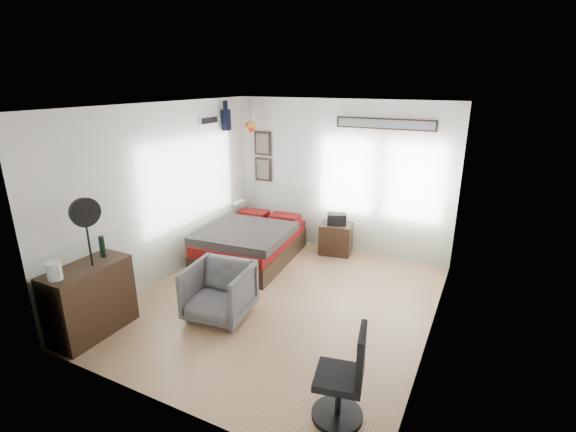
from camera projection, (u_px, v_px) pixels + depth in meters
name	position (u px, v px, depth m)	size (l,w,h in m)	color
ground_plane	(282.00, 302.00, 5.93)	(4.00, 4.50, 0.01)	#97744C
room_shell	(282.00, 188.00, 5.62)	(4.02, 4.52, 2.71)	silver
wall_decor	(277.00, 133.00, 7.40)	(3.55, 1.32, 1.44)	black
bed	(251.00, 243.00, 7.23)	(1.54, 2.06, 0.62)	#332115
dresser	(90.00, 300.00, 5.08)	(0.48, 1.00, 0.90)	#332115
armchair	(219.00, 291.00, 5.45)	(0.78, 0.80, 0.73)	#5C5A61
nightstand	(336.00, 239.00, 7.51)	(0.55, 0.44, 0.55)	#332115
task_chair	(345.00, 383.00, 3.77)	(0.50, 0.50, 0.96)	black
kettle	(54.00, 271.00, 4.58)	(0.18, 0.16, 0.21)	silver
bottle	(102.00, 247.00, 5.17)	(0.07, 0.07, 0.27)	black
stand_fan	(85.00, 213.00, 4.75)	(0.17, 0.34, 0.85)	black
black_bag	(337.00, 219.00, 7.39)	(0.33, 0.22, 0.20)	black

